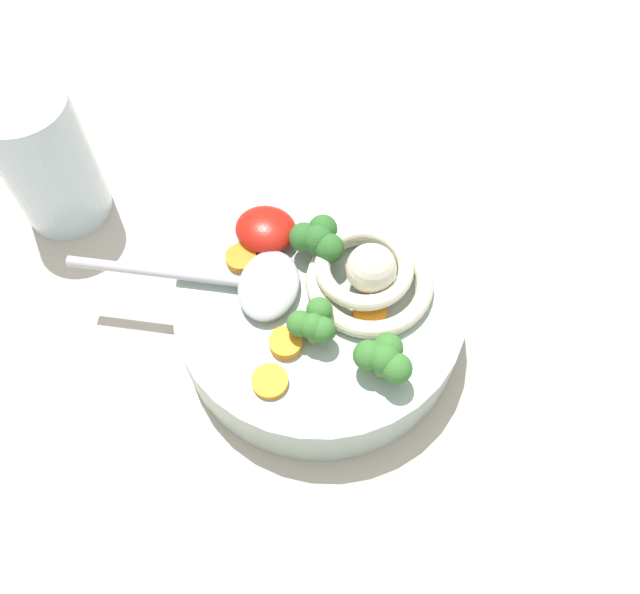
% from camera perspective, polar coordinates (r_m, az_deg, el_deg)
% --- Properties ---
extents(table_slab, '(1.24, 1.24, 0.03)m').
position_cam_1_polar(table_slab, '(0.51, 0.16, -7.31)').
color(table_slab, '#BCB29E').
rests_on(table_slab, ground).
extents(soup_bowl, '(0.21, 0.21, 0.05)m').
position_cam_1_polar(soup_bowl, '(0.49, -0.00, -1.43)').
color(soup_bowl, '#9EB2A3').
rests_on(soup_bowl, table_slab).
extents(noodle_pile, '(0.10, 0.10, 0.04)m').
position_cam_1_polar(noodle_pile, '(0.47, 4.30, 1.99)').
color(noodle_pile, beige).
rests_on(noodle_pile, soup_bowl).
extents(soup_spoon, '(0.18, 0.07, 0.02)m').
position_cam_1_polar(soup_spoon, '(0.47, -6.21, 1.25)').
color(soup_spoon, '#B7B7BC').
rests_on(soup_spoon, soup_bowl).
extents(chili_sauce_dollop, '(0.05, 0.04, 0.02)m').
position_cam_1_polar(chili_sauce_dollop, '(0.49, -4.79, 5.96)').
color(chili_sauce_dollop, '#B2190F').
rests_on(chili_sauce_dollop, soup_bowl).
extents(broccoli_floret_front, '(0.04, 0.04, 0.03)m').
position_cam_1_polar(broccoli_floret_front, '(0.43, 5.68, -5.32)').
color(broccoli_floret_front, '#7A9E60').
rests_on(broccoli_floret_front, soup_bowl).
extents(broccoli_floret_rear, '(0.04, 0.03, 0.03)m').
position_cam_1_polar(broccoli_floret_rear, '(0.44, -0.40, -2.02)').
color(broccoli_floret_rear, '#7A9E60').
rests_on(broccoli_floret_rear, soup_bowl).
extents(broccoli_floret_beside_chili, '(0.04, 0.04, 0.03)m').
position_cam_1_polar(broccoli_floret_beside_chili, '(0.47, -0.14, 5.14)').
color(broccoli_floret_beside_chili, '#7A9E60').
rests_on(broccoli_floret_beside_chili, soup_bowl).
extents(carrot_slice_beside_noodles, '(0.02, 0.02, 0.01)m').
position_cam_1_polar(carrot_slice_beside_noodles, '(0.49, -6.96, 3.41)').
color(carrot_slice_beside_noodles, orange).
rests_on(carrot_slice_beside_noodles, soup_bowl).
extents(carrot_slice_far, '(0.02, 0.02, 0.01)m').
position_cam_1_polar(carrot_slice_far, '(0.45, -3.04, -4.06)').
color(carrot_slice_far, orange).
rests_on(carrot_slice_far, soup_bowl).
extents(carrot_slice_left, '(0.02, 0.02, 0.00)m').
position_cam_1_polar(carrot_slice_left, '(0.44, -4.44, -7.42)').
color(carrot_slice_left, orange).
rests_on(carrot_slice_left, soup_bowl).
extents(carrot_slice_center, '(0.02, 0.02, 0.01)m').
position_cam_1_polar(carrot_slice_center, '(0.46, 4.41, -1.38)').
color(carrot_slice_center, orange).
rests_on(carrot_slice_center, soup_bowl).
extents(drinking_glass, '(0.07, 0.07, 0.12)m').
position_cam_1_polar(drinking_glass, '(0.58, -22.97, 11.02)').
color(drinking_glass, silver).
rests_on(drinking_glass, table_slab).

